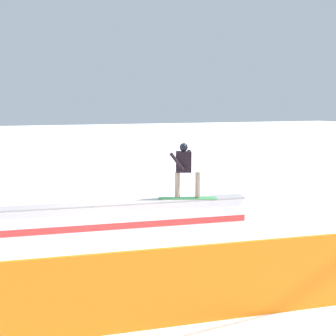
# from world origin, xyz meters

# --- Properties ---
(ground_plane) EXTENTS (120.00, 120.00, 0.00)m
(ground_plane) POSITION_xyz_m (0.00, 0.00, 0.00)
(ground_plane) COLOR white
(grind_box) EXTENTS (6.73, 1.40, 0.74)m
(grind_box) POSITION_xyz_m (0.00, 0.00, 0.34)
(grind_box) COLOR white
(grind_box) RESTS_ON ground_plane
(snowboarder) EXTENTS (1.55, 0.80, 1.48)m
(snowboarder) POSITION_xyz_m (-1.71, 0.22, 1.55)
(snowboarder) COLOR #348B47
(snowboarder) RESTS_ON grind_box
(safety_fence) EXTENTS (8.54, 1.23, 1.19)m
(safety_fence) POSITION_xyz_m (0.00, 4.75, 0.60)
(safety_fence) COLOR orange
(safety_fence) RESTS_ON ground_plane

